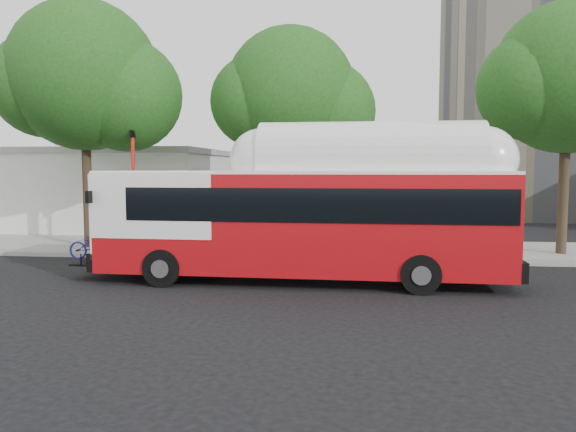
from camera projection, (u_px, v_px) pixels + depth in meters
The scene contains 9 objects.
ground at pixel (301, 284), 15.84m from camera, with size 120.00×120.00×0.00m, color black.
sidewalk at pixel (317, 249), 22.26m from camera, with size 60.00×5.00×0.15m, color gray.
curb_strip at pixel (312, 259), 19.69m from camera, with size 60.00×0.30×0.15m, color gray.
red_curb_segment at pixel (228, 257), 20.04m from camera, with size 10.00×0.32×0.16m, color maroon.
street_tree_left at pixel (96, 82), 21.76m from camera, with size 6.67×5.80×9.74m.
street_tree_mid at pixel (301, 99), 21.40m from camera, with size 5.75×5.00×8.62m.
low_commercial_bldg at pixel (74, 188), 31.13m from camera, with size 16.20×10.20×4.25m.
transit_bus at pixel (304, 223), 15.94m from camera, with size 12.39×2.84×3.65m.
signal_pole at pixel (134, 192), 20.60m from camera, with size 0.13×0.44×4.62m.
Camera 1 is at (1.44, -15.55, 3.27)m, focal length 35.00 mm.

